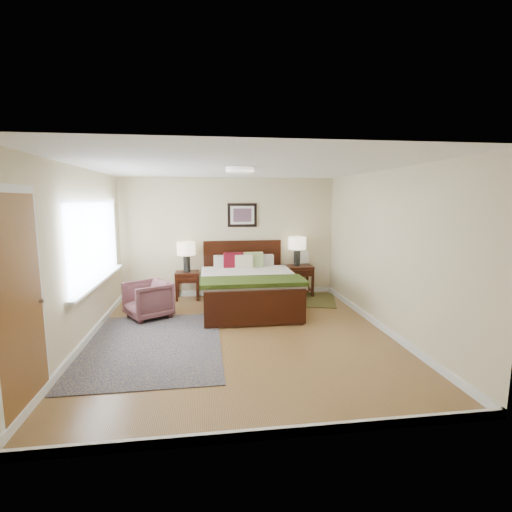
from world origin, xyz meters
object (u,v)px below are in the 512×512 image
Objects in this scene: nightstand_right at (297,277)px; rug_persian at (154,344)px; lamp_right at (297,245)px; bed at (248,280)px; nightstand_left at (187,278)px; lamp_left at (186,251)px; armchair at (148,300)px.

rug_persian is (-2.69, -2.44, -0.39)m from nightstand_right.
rug_persian is at bearing -137.59° from lamp_right.
bed reaches higher than nightstand_left.
bed is 3.78× the size of nightstand_left.
lamp_left is at bearing 179.64° from nightstand_right.
bed is 1.52m from lamp_right.
bed is 2.30m from rug_persian.
nightstand_left is 1.32m from armchair.
nightstand_right is at bearing 80.54° from armchair.
armchair is 1.34m from rug_persian.
armchair reaches higher than nightstand_left.
lamp_right is at bearing 0.00° from lamp_left.
lamp_right is 3.26m from armchair.
nightstand_left is 0.81× the size of armchair.
bed is at bearing 46.23° from rug_persian.
bed is at bearing -35.40° from lamp_left.
lamp_left is 2.68m from rug_persian.
armchair is at bearing -118.35° from nightstand_left.
rug_persian is at bearing -137.77° from nightstand_right.
lamp_left is at bearing 81.20° from rug_persian.
lamp_right is 0.23× the size of rug_persian.
rug_persian is (-2.69, -2.45, -1.08)m from lamp_right.
nightstand_right is 3.17m from armchair.
lamp_left reaches higher than bed.
lamp_left is at bearing 144.60° from bed.
bed is 3.32× the size of nightstand_right.
bed is at bearing -144.63° from nightstand_right.
bed is 3.54× the size of lamp_left.
lamp_right is (0.00, 0.01, 0.68)m from nightstand_right.
lamp_left is 1.50m from armchair.
armchair is (-0.62, -1.18, -0.69)m from lamp_left.
lamp_right is at bearing 42.07° from rug_persian.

